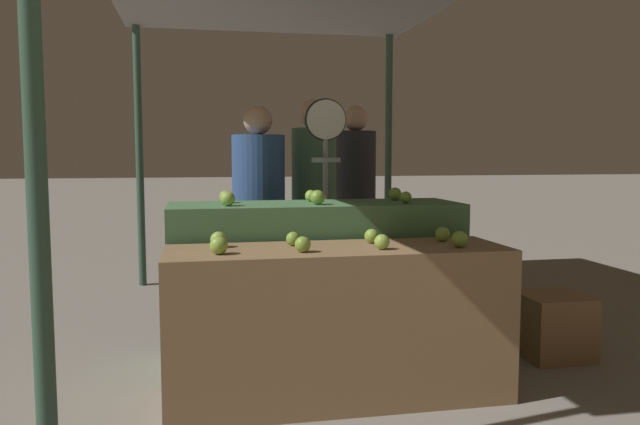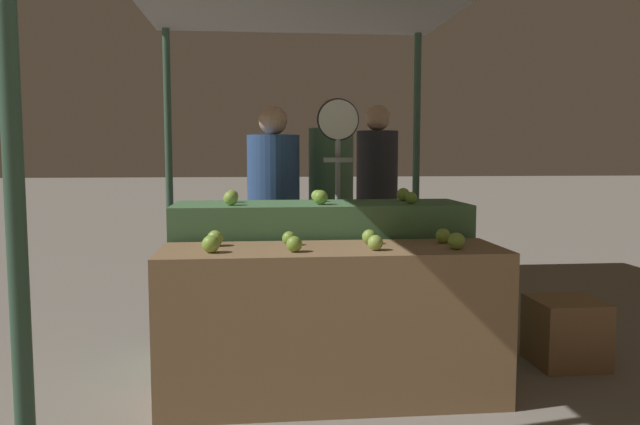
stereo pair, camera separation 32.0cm
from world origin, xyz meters
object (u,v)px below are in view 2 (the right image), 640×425
Objects in this scene: produce_scale at (338,163)px; wooden_crate_side at (566,332)px; person_vendor_at_scale at (274,200)px; person_customer_right at (377,188)px; person_customer_left at (331,191)px.

produce_scale is 4.17× the size of wooden_crate_side.
wooden_crate_side is (1.69, -1.10, -0.71)m from person_vendor_at_scale.
person_vendor_at_scale is 0.96× the size of person_customer_right.
wooden_crate_side is (1.26, -0.80, -0.99)m from produce_scale.
produce_scale is at bearing 142.44° from person_vendor_at_scale.
person_customer_left is 1.00× the size of person_customer_right.
produce_scale is 0.98× the size of person_customer_left.
person_customer_right is (0.47, 1.01, -0.23)m from produce_scale.
produce_scale is 1.14m from person_customer_right.
produce_scale is at bearing 147.43° from wooden_crate_side.
person_customer_left is (0.44, 0.20, 0.05)m from person_vendor_at_scale.
person_vendor_at_scale is at bearing 62.80° from person_customer_right.
person_customer_right is (0.90, 0.71, 0.05)m from person_vendor_at_scale.
person_customer_right is 4.25× the size of wooden_crate_side.
person_customer_left reaches higher than person_vendor_at_scale.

